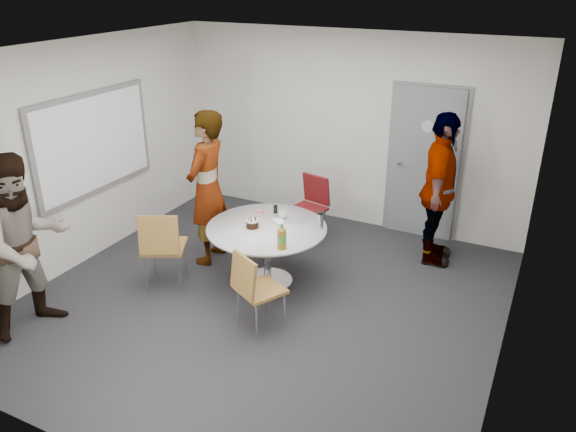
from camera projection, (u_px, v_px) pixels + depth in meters
The scene contains 15 objects.
floor at pixel (264, 300), 6.31m from camera, with size 5.00×5.00×0.00m, color black.
ceiling at pixel (259, 53), 5.21m from camera, with size 5.00×5.00×0.00m, color silver.
wall_back at pixel (349, 130), 7.80m from camera, with size 5.00×5.00×0.00m, color silver.
wall_left at pixel (81, 155), 6.77m from camera, with size 5.00×5.00×0.00m, color silver.
wall_right at pixel (521, 235), 4.74m from camera, with size 5.00×5.00×0.00m, color silver.
wall_front at pixel (80, 310), 3.71m from camera, with size 5.00×5.00×0.00m, color silver.
door at pixel (425, 164), 7.47m from camera, with size 1.02×0.17×2.12m.
whiteboard at pixel (94, 143), 6.88m from camera, with size 0.04×1.90×1.25m.
table at pixel (268, 235), 6.42m from camera, with size 1.38×1.38×1.01m.
chair_near_left at pixel (162, 243), 6.30m from camera, with size 0.63×0.65×0.97m.
chair_near_right at pixel (253, 285), 5.58m from camera, with size 0.57×0.59×0.87m.
chair_far at pixel (311, 202), 7.52m from camera, with size 0.51×0.55×0.90m.
person_main at pixel (207, 188), 6.82m from camera, with size 0.70×0.46×1.93m, color #A5C6EA.
person_left at pixel (27, 245), 5.50m from camera, with size 0.91×0.71×1.87m, color white.
person_right at pixel (439, 190), 6.79m from camera, with size 1.12×0.47×1.91m, color black.
Camera 1 is at (2.63, -4.70, 3.43)m, focal length 35.00 mm.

